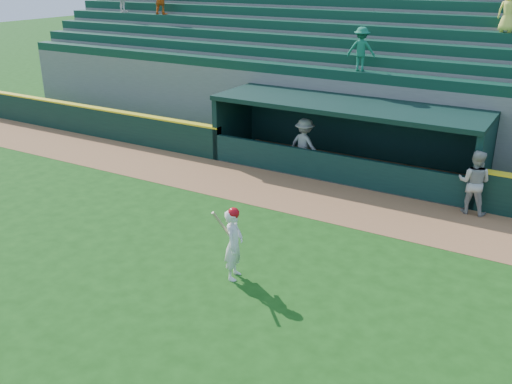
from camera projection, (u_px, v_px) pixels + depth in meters
ground at (223, 261)px, 14.09m from camera, size 120.00×120.00×0.00m
warning_track at (309, 197)px, 18.01m from camera, size 40.00×3.00×0.01m
field_wall_left at (72, 118)px, 24.89m from camera, size 15.50×0.30×1.20m
wall_stripe_left at (71, 104)px, 24.66m from camera, size 15.50×0.32×0.06m
dugout_player_front at (474, 182)px, 16.53m from camera, size 0.95×0.75×1.92m
dugout_player_inside at (305, 145)px, 20.02m from camera, size 1.34×0.95×1.89m
dugout at (349, 132)px, 19.99m from camera, size 9.40×2.80×2.46m
stands at (392, 81)px, 23.26m from camera, size 34.50×6.32×7.53m
batter_at_plate at (234, 243)px, 13.06m from camera, size 0.58×0.82×1.79m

